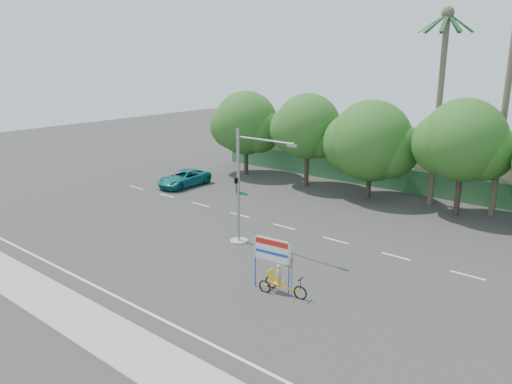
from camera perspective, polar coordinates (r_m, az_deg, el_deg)
The scene contains 13 objects.
ground at distance 26.75m, azimuth -3.68°, elevation -9.28°, with size 120.00×120.00×0.00m, color #33302D.
sidewalk_near at distance 22.51m, azimuth -17.36°, elevation -14.90°, with size 50.00×2.40×0.12m, color gray.
fence at distance 43.72m, azimuth 16.01°, elevation 1.37°, with size 38.00×0.08×2.00m, color #336B3D.
building_left at distance 51.96m, azimuth 8.04°, elevation 5.11°, with size 12.00×8.00×4.00m, color beige.
tree_far_left at distance 47.51m, azimuth -1.20°, elevation 7.67°, with size 7.14×6.00×7.96m.
tree_left at distance 43.25m, azimuth 5.88°, elevation 7.22°, with size 6.66×5.60×8.07m.
tree_center at distance 40.35m, azimuth 12.96°, elevation 5.47°, with size 7.62×6.40×7.85m.
tree_right at distance 37.65m, azimuth 22.57°, elevation 5.19°, with size 6.90×5.80×8.36m.
palm_tall at distance 38.10m, azimuth 27.09°, elevation 12.74°, with size 3.73×3.79×17.45m.
palm_short at distance 39.44m, azimuth 20.36°, elevation 11.14°, with size 3.73×3.79×14.45m.
traffic_signal at distance 29.89m, azimuth -1.61°, elevation -0.60°, with size 4.72×1.10×7.00m.
trike_billboard at distance 24.28m, azimuth 2.39°, elevation -8.93°, with size 2.91×0.83×2.87m.
pickup_truck at distance 44.18m, azimuth -8.24°, elevation 1.56°, with size 2.34×5.08×1.41m, color #0F6C6C.
Camera 1 is at (16.81, -17.56, 11.16)m, focal length 35.00 mm.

